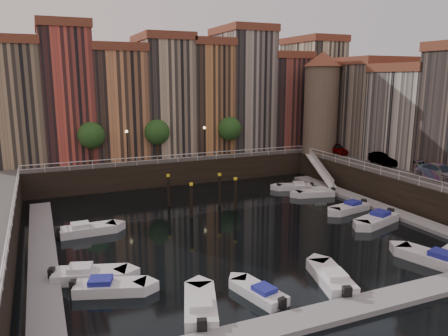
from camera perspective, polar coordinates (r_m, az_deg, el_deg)
name	(u,v)px	position (r m, az deg, el deg)	size (l,w,h in m)	color
ground	(230,224)	(41.00, 0.77, -7.27)	(200.00, 200.00, 0.00)	black
quay_far	(158,160)	(64.51, -8.63, 1.02)	(80.00, 20.00, 3.00)	black
dock_left	(42,252)	(36.86, -22.62, -10.15)	(2.00, 28.00, 0.35)	gray
dock_right	(374,205)	(48.77, 19.01, -4.59)	(2.00, 28.00, 0.35)	gray
dock_near	(348,309)	(27.58, 15.93, -17.28)	(30.00, 2.00, 0.35)	gray
mountains	(95,95)	(146.57, -16.50, 9.13)	(145.00, 100.00, 18.00)	#2D382D
far_terrace	(184,95)	(61.97, -5.30, 9.47)	(48.70, 10.30, 17.50)	#978060
right_terrace	(419,110)	(57.76, 24.11, 6.96)	(9.30, 24.30, 14.00)	#7A6C5C
corner_tower	(321,101)	(61.48, 12.58, 8.52)	(5.20, 5.20, 13.80)	#6B5B4C
promenade_trees	(162,132)	(55.94, -8.08, 4.67)	(21.20, 3.20, 5.20)	black
street_lamps	(167,138)	(55.16, -7.45, 3.87)	(10.36, 0.36, 4.18)	black
railings	(210,174)	(44.32, -1.78, -0.73)	(36.08, 34.04, 0.52)	white
gangway	(320,169)	(57.20, 12.46, -0.07)	(2.78, 8.32, 3.73)	white
mooring_pilings	(204,194)	(44.69, -2.66, -3.45)	(6.19, 4.87, 3.78)	black
boat_left_0	(109,287)	(29.49, -14.84, -14.81)	(4.80, 3.01, 1.08)	silver
boat_left_1	(88,275)	(31.43, -17.29, -13.17)	(5.19, 3.16, 1.16)	silver
boat_left_3	(87,230)	(40.08, -17.51, -7.70)	(5.03, 1.95, 1.15)	silver
boat_right_1	(377,220)	(43.24, 19.37, -6.37)	(5.31, 3.27, 1.19)	silver
boat_right_2	(350,208)	(46.31, 16.09, -5.02)	(4.84, 2.55, 1.08)	silver
boat_right_3	(316,193)	(51.25, 11.88, -3.21)	(4.70, 2.53, 1.05)	silver
boat_right_4	(295,187)	(53.74, 9.24, -2.43)	(4.50, 2.98, 1.02)	silver
boat_near_0	(200,306)	(26.45, -3.10, -17.61)	(3.23, 5.17, 1.16)	silver
boat_near_1	(259,293)	(28.09, 4.64, -15.92)	(2.46, 4.36, 0.98)	silver
boat_near_2	(332,278)	(30.47, 13.90, -13.79)	(3.00, 5.19, 1.16)	silver
boat_near_3	(434,258)	(35.94, 25.71, -10.60)	(3.21, 5.31, 1.19)	silver
car_a	(336,149)	(61.56, 14.41, 2.37)	(1.71, 4.26, 1.45)	gray
car_b	(383,159)	(55.57, 20.10, 1.06)	(1.57, 4.51, 1.49)	gray
car_c	(440,173)	(49.63, 26.41, -0.59)	(2.25, 5.54, 1.61)	gray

